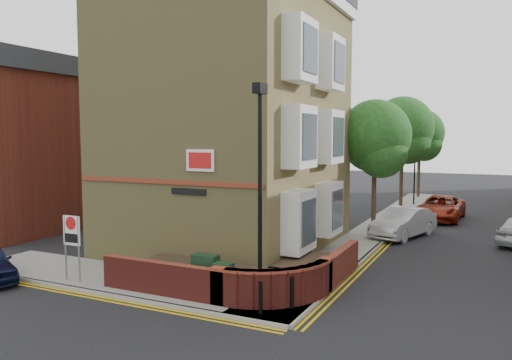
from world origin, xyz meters
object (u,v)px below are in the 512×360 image
object	(u,v)px
silver_car_near	(403,223)
lamppost	(260,193)
utility_cabinet_large	(206,274)
zone_sign	(72,236)

from	to	relation	value
silver_car_near	lamppost	bearing A→B (deg)	-82.03
utility_cabinet_large	zone_sign	world-z (taller)	zone_sign
lamppost	zone_sign	xyz separation A→B (m)	(-6.60, -0.70, -1.70)
utility_cabinet_large	silver_car_near	world-z (taller)	silver_car_near
zone_sign	silver_car_near	world-z (taller)	zone_sign
lamppost	zone_sign	distance (m)	6.85
lamppost	utility_cabinet_large	world-z (taller)	lamppost
lamppost	silver_car_near	xyz separation A→B (m)	(2.01, 12.14, -2.62)
utility_cabinet_large	lamppost	bearing A→B (deg)	-3.01
zone_sign	silver_car_near	size ratio (longest dim) A/B	0.50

